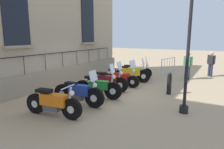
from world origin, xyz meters
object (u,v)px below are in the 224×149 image
(lamppost, at_px, (191,6))
(crowd_barrier, at_px, (168,65))
(motorcycle_orange, at_px, (53,103))
(motorcycle_maroon, at_px, (107,82))
(motorcycle_blue, at_px, (79,93))
(motorcycle_yellow, at_px, (130,73))
(motorcycle_white, at_px, (135,71))
(motorcycle_green, at_px, (98,87))
(bollard, at_px, (169,84))
(pedestrian_walking, at_px, (211,63))
(motorcycle_red, at_px, (120,78))
(pedestrian_standing, at_px, (188,64))

(lamppost, distance_m, crowd_barrier, 7.58)
(motorcycle_orange, distance_m, motorcycle_maroon, 3.27)
(motorcycle_orange, relative_size, motorcycle_maroon, 1.04)
(motorcycle_blue, xyz_separation_m, motorcycle_yellow, (0.07, 4.29, 0.03))
(motorcycle_white, xyz_separation_m, crowd_barrier, (1.37, 2.44, 0.15))
(motorcycle_green, relative_size, crowd_barrier, 1.01)
(bollard, distance_m, pedestrian_walking, 5.28)
(motorcycle_yellow, xyz_separation_m, bollard, (2.42, -1.27, -0.01))
(motorcycle_blue, bearing_deg, motorcycle_red, 89.98)
(motorcycle_orange, relative_size, motorcycle_green, 1.01)
(lamppost, xyz_separation_m, pedestrian_standing, (-0.80, 5.40, -2.49))
(motorcycle_blue, bearing_deg, motorcycle_green, 81.70)
(motorcycle_red, height_order, motorcycle_white, motorcycle_red)
(motorcycle_red, bearing_deg, motorcycle_maroon, -92.28)
(crowd_barrier, bearing_deg, pedestrian_walking, 6.96)
(motorcycle_blue, xyz_separation_m, motorcycle_maroon, (-0.04, 2.08, -0.00))
(motorcycle_orange, xyz_separation_m, lamppost, (3.48, 2.32, 2.93))
(motorcycle_blue, relative_size, lamppost, 0.44)
(motorcycle_orange, distance_m, motorcycle_blue, 1.19)
(motorcycle_maroon, distance_m, motorcycle_red, 1.12)
(pedestrian_standing, bearing_deg, motorcycle_blue, -112.06)
(motorcycle_orange, height_order, pedestrian_standing, pedestrian_standing)
(motorcycle_blue, height_order, motorcycle_white, motorcycle_blue)
(motorcycle_maroon, xyz_separation_m, bollard, (2.53, 0.93, 0.03))
(bollard, bearing_deg, motorcycle_yellow, 152.24)
(crowd_barrier, height_order, pedestrian_walking, pedestrian_walking)
(motorcycle_blue, relative_size, motorcycle_yellow, 0.97)
(motorcycle_orange, height_order, motorcycle_green, motorcycle_green)
(motorcycle_green, relative_size, motorcycle_maroon, 1.03)
(motorcycle_blue, bearing_deg, motorcycle_maroon, 91.21)
(lamppost, bearing_deg, motorcycle_red, 148.99)
(lamppost, relative_size, bollard, 5.00)
(motorcycle_white, bearing_deg, crowd_barrier, 60.72)
(motorcycle_maroon, xyz_separation_m, motorcycle_red, (0.04, 1.12, -0.02))
(motorcycle_red, distance_m, pedestrian_walking, 6.20)
(motorcycle_maroon, height_order, crowd_barrier, motorcycle_maroon)
(motorcycle_orange, xyz_separation_m, motorcycle_blue, (0.03, 1.19, 0.01))
(crowd_barrier, height_order, bollard, crowd_barrier)
(motorcycle_orange, xyz_separation_m, bollard, (2.52, 4.21, 0.04))
(motorcycle_red, distance_m, motorcycle_white, 2.18)
(motorcycle_maroon, relative_size, motorcycle_red, 0.93)
(pedestrian_walking, bearing_deg, pedestrian_standing, -124.64)
(motorcycle_white, relative_size, pedestrian_walking, 1.30)
(motorcycle_yellow, bearing_deg, motorcycle_red, -93.82)
(crowd_barrier, bearing_deg, motorcycle_maroon, -102.55)
(pedestrian_standing, bearing_deg, motorcycle_yellow, -138.87)
(motorcycle_white, xyz_separation_m, bollard, (2.63, -2.36, 0.06))
(motorcycle_green, relative_size, lamppost, 0.42)
(motorcycle_red, relative_size, motorcycle_yellow, 0.98)
(bollard, xyz_separation_m, pedestrian_standing, (0.16, 3.52, 0.40))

